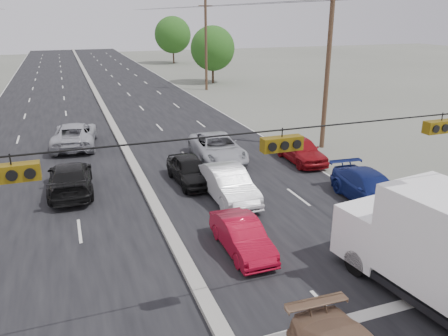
{
  "coord_description": "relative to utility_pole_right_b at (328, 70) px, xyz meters",
  "views": [
    {
      "loc": [
        -3.35,
        -9.12,
        8.44
      ],
      "look_at": [
        2.73,
        7.45,
        2.2
      ],
      "focal_mm": 35.0,
      "sensor_mm": 36.0,
      "label": 1
    }
  ],
  "objects": [
    {
      "name": "road_surface",
      "position": [
        -12.5,
        15.0,
        -5.11
      ],
      "size": [
        20.0,
        160.0,
        0.02
      ],
      "primitive_type": "cube",
      "color": "black",
      "rests_on": "ground"
    },
    {
      "name": "tree_right_mid",
      "position": [
        2.5,
        30.0,
        -0.77
      ],
      "size": [
        5.6,
        5.6,
        7.14
      ],
      "color": "#382619",
      "rests_on": "ground"
    },
    {
      "name": "utility_pole_right_c",
      "position": [
        0.0,
        25.0,
        0.0
      ],
      "size": [
        1.6,
        0.3,
        10.0
      ],
      "color": "#422D1E",
      "rests_on": "ground"
    },
    {
      "name": "oncoming_near",
      "position": [
        -16.04,
        -2.5,
        -4.35
      ],
      "size": [
        2.31,
        5.27,
        1.51
      ],
      "primitive_type": "imported",
      "rotation": [
        0.0,
        0.0,
        3.1
      ],
      "color": "black",
      "rests_on": "ground"
    },
    {
      "name": "oncoming_far",
      "position": [
        -15.5,
        5.85,
        -4.3
      ],
      "size": [
        3.32,
        6.06,
        1.61
      ],
      "primitive_type": "imported",
      "rotation": [
        0.0,
        0.0,
        3.03
      ],
      "color": "#A6A7AE",
      "rests_on": "ground"
    },
    {
      "name": "red_sedan",
      "position": [
        -10.24,
        -10.78,
        -4.48
      ],
      "size": [
        1.34,
        3.84,
        1.26
      ],
      "primitive_type": "imported",
      "rotation": [
        0.0,
        0.0,
        0.0
      ],
      "color": "maroon",
      "rests_on": "ground"
    },
    {
      "name": "traffic_signals",
      "position": [
        -11.1,
        -15.0,
        0.39
      ],
      "size": [
        25.0,
        0.3,
        0.54
      ],
      "color": "black",
      "rests_on": "ground"
    },
    {
      "name": "queue_car_b",
      "position": [
        -9.0,
        -6.04,
        -4.33
      ],
      "size": [
        1.66,
        4.74,
        1.56
      ],
      "primitive_type": "imported",
      "rotation": [
        0.0,
        0.0,
        0.0
      ],
      "color": "silver",
      "rests_on": "ground"
    },
    {
      "name": "queue_car_d",
      "position": [
        -2.9,
        -8.73,
        -4.39
      ],
      "size": [
        2.43,
        5.12,
        1.44
      ],
      "primitive_type": "imported",
      "rotation": [
        0.0,
        0.0,
        -0.08
      ],
      "color": "navy",
      "rests_on": "ground"
    },
    {
      "name": "queue_car_c",
      "position": [
        -7.54,
        -0.34,
        -4.32
      ],
      "size": [
        2.97,
        5.83,
        1.58
      ],
      "primitive_type": "imported",
      "rotation": [
        0.0,
        0.0,
        -0.06
      ],
      "color": "#AEB0B6",
      "rests_on": "ground"
    },
    {
      "name": "queue_car_e",
      "position": [
        -2.9,
        -2.23,
        -4.36
      ],
      "size": [
        1.95,
        4.48,
        1.5
      ],
      "primitive_type": "imported",
      "rotation": [
        0.0,
        0.0,
        -0.04
      ],
      "color": "maroon",
      "rests_on": "ground"
    },
    {
      "name": "queue_car_a",
      "position": [
        -10.11,
        -3.32,
        -4.39
      ],
      "size": [
        1.88,
        4.27,
        1.43
      ],
      "primitive_type": "imported",
      "rotation": [
        0.0,
        0.0,
        0.05
      ],
      "color": "black",
      "rests_on": "ground"
    },
    {
      "name": "tree_right_far",
      "position": [
        3.5,
        55.0,
        -0.15
      ],
      "size": [
        6.4,
        6.4,
        8.16
      ],
      "color": "#382619",
      "rests_on": "ground"
    },
    {
      "name": "center_median",
      "position": [
        -12.5,
        15.0,
        -5.01
      ],
      "size": [
        0.5,
        160.0,
        0.2
      ],
      "primitive_type": "cube",
      "color": "gray",
      "rests_on": "ground"
    },
    {
      "name": "utility_pole_right_b",
      "position": [
        0.0,
        0.0,
        0.0
      ],
      "size": [
        1.6,
        0.3,
        10.0
      ],
      "color": "#422D1E",
      "rests_on": "ground"
    }
  ]
}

